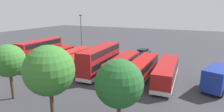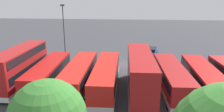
# 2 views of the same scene
# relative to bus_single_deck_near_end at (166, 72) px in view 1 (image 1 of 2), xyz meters

# --- Properties ---
(ground_plane) EXTENTS (140.00, 140.00, 0.00)m
(ground_plane) POSITION_rel_bus_single_deck_near_end_xyz_m (12.66, -10.08, -1.62)
(ground_plane) COLOR #38383D
(bus_single_deck_near_end) EXTENTS (3.15, 12.05, 2.95)m
(bus_single_deck_near_end) POSITION_rel_bus_single_deck_near_end_xyz_m (0.00, 0.00, 0.00)
(bus_single_deck_near_end) COLOR #A51919
(bus_single_deck_near_end) RESTS_ON ground
(bus_single_deck_second) EXTENTS (2.71, 12.09, 2.95)m
(bus_single_deck_second) POSITION_rel_bus_single_deck_near_end_xyz_m (3.80, 0.08, 0.00)
(bus_single_deck_second) COLOR #B71411
(bus_single_deck_second) RESTS_ON ground
(bus_single_deck_third) EXTENTS (3.03, 11.40, 2.95)m
(bus_single_deck_third) POSITION_rel_bus_single_deck_near_end_xyz_m (7.20, -0.54, -0.00)
(bus_single_deck_third) COLOR #A51919
(bus_single_deck_third) RESTS_ON ground
(bus_double_decker_fourth) EXTENTS (2.97, 11.45, 4.55)m
(bus_double_decker_fourth) POSITION_rel_bus_single_deck_near_end_xyz_m (10.81, 0.44, 0.83)
(bus_double_decker_fourth) COLOR #A51919
(bus_double_decker_fourth) RESTS_ON ground
(bus_single_deck_fifth) EXTENTS (2.86, 12.07, 2.95)m
(bus_single_deck_fifth) POSITION_rel_bus_single_deck_near_end_xyz_m (14.70, -0.44, 0.00)
(bus_single_deck_fifth) COLOR red
(bus_single_deck_fifth) RESTS_ON ground
(bus_single_deck_sixth) EXTENTS (2.81, 11.65, 2.95)m
(bus_single_deck_sixth) POSITION_rel_bus_single_deck_near_end_xyz_m (17.87, -0.47, -0.00)
(bus_single_deck_sixth) COLOR red
(bus_single_deck_sixth) RESTS_ON ground
(bus_single_deck_seventh) EXTENTS (3.06, 10.95, 2.95)m
(bus_single_deck_seventh) POSITION_rel_bus_single_deck_near_end_xyz_m (21.56, -0.41, -0.00)
(bus_single_deck_seventh) COLOR #B71411
(bus_single_deck_seventh) RESTS_ON ground
(bus_double_decker_far_end) EXTENTS (2.73, 10.45, 4.55)m
(bus_double_decker_far_end) POSITION_rel_bus_single_deck_near_end_xyz_m (25.08, -0.60, 0.82)
(bus_double_decker_far_end) COLOR #A51919
(bus_double_decker_far_end) RESTS_ON ground
(box_truck_blue) EXTENTS (4.80, 7.91, 3.20)m
(box_truck_blue) POSITION_rel_bus_single_deck_near_end_xyz_m (-6.91, -0.46, 0.08)
(box_truck_blue) COLOR navy
(box_truck_blue) RESTS_ON ground
(car_hatchback_silver) EXTENTS (2.75, 4.75, 1.43)m
(car_hatchback_silver) POSITION_rel_bus_single_deck_near_end_xyz_m (8.08, -15.96, -0.92)
(car_hatchback_silver) COLOR #1E479E
(car_hatchback_silver) RESTS_ON ground
(lamp_post_tall) EXTENTS (0.70, 0.30, 9.25)m
(lamp_post_tall) POSITION_rel_bus_single_deck_near_end_xyz_m (23.61, -13.18, 3.70)
(lamp_post_tall) COLOR #38383D
(lamp_post_tall) RESTS_ON ground
(tree_leftmost) EXTENTS (3.86, 3.86, 6.67)m
(tree_leftmost) POSITION_rel_bus_single_deck_near_end_xyz_m (15.88, 13.39, 3.10)
(tree_leftmost) COLOR #4C3823
(tree_leftmost) RESTS_ON ground
(tree_midleft) EXTENTS (4.39, 4.39, 6.38)m
(tree_midleft) POSITION_rel_bus_single_deck_near_end_xyz_m (2.03, 13.19, 2.55)
(tree_midleft) COLOR #4C3823
(tree_midleft) RESTS_ON ground
(tree_midright) EXTENTS (4.70, 4.70, 7.49)m
(tree_midright) POSITION_rel_bus_single_deck_near_end_xyz_m (8.10, 15.18, 3.50)
(tree_midright) COLOR #4C3823
(tree_midright) RESTS_ON ground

